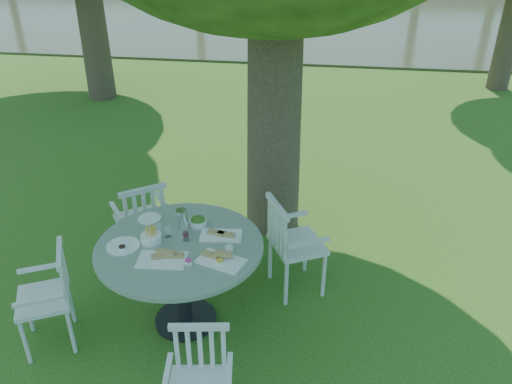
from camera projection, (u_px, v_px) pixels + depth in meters
ground at (253, 272)px, 5.26m from camera, size 140.00×140.00×0.00m
table at (181, 260)px, 4.29m from camera, size 1.42×1.42×0.85m
chair_ne at (288, 240)px, 4.75m from camera, size 0.65×0.66×0.99m
chair_nw at (143, 218)px, 5.17m from camera, size 0.65×0.65×0.95m
chair_sw at (53, 290)px, 4.16m from camera, size 0.59×0.61×0.91m
chair_se at (200, 372)px, 3.45m from camera, size 0.48×0.46×0.83m
tableware at (177, 237)px, 4.24m from camera, size 1.21×0.85×0.20m
river at (328, 0)px, 25.32m from camera, size 100.00×28.00×0.12m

